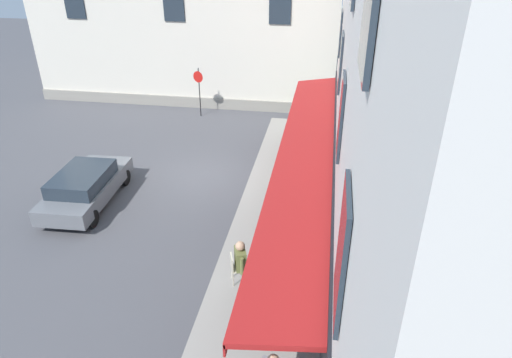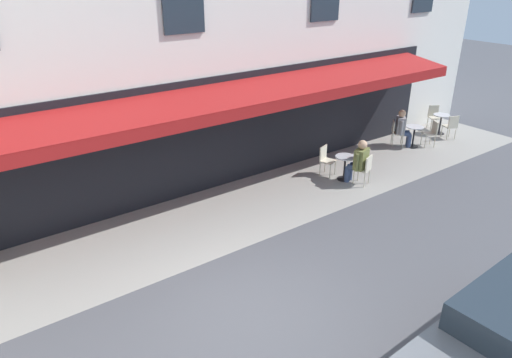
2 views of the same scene
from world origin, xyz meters
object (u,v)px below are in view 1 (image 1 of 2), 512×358
at_px(cafe_chair_cream_under_awning, 235,266).
at_px(potted_plant_entrance_right, 314,112).
at_px(potted_plant_under_sign, 295,125).
at_px(potted_plant_entrance_left, 293,111).
at_px(cafe_chair_cream_facing_street, 280,261).
at_px(no_parking_sign, 199,83).
at_px(cafe_chair_cream_kerbside, 300,128).
at_px(parked_car_grey, 86,186).
at_px(cafe_chair_cream_near_door, 322,135).
at_px(cafe_table_near_entrance, 310,133).
at_px(seated_patron_in_olive, 243,260).
at_px(potted_plant_mid_terrace, 303,117).
at_px(cafe_table_streetside, 258,265).
at_px(potted_plant_by_steps, 308,108).

distance_m(cafe_chair_cream_under_awning, potted_plant_entrance_right, 12.66).
relative_size(potted_plant_under_sign, potted_plant_entrance_left, 1.25).
relative_size(cafe_chair_cream_facing_street, no_parking_sign, 0.35).
bearing_deg(cafe_chair_cream_under_awning, cafe_chair_cream_kerbside, -5.41).
relative_size(no_parking_sign, parked_car_grey, 0.59).
bearing_deg(parked_car_grey, cafe_chair_cream_near_door, -51.56).
xyz_separation_m(cafe_chair_cream_under_awning, parked_car_grey, (3.26, 6.12, 0.16)).
relative_size(no_parking_sign, potted_plant_under_sign, 2.76).
height_order(cafe_table_near_entrance, no_parking_sign, no_parking_sign).
distance_m(seated_patron_in_olive, potted_plant_entrance_left, 13.05).
distance_m(cafe_chair_cream_near_door, potted_plant_entrance_left, 3.77).
bearing_deg(no_parking_sign, potted_plant_entrance_right, -90.35).
bearing_deg(potted_plant_entrance_right, cafe_chair_cream_kerbside, 166.70).
bearing_deg(no_parking_sign, cafe_table_near_entrance, -113.68).
height_order(cafe_table_near_entrance, potted_plant_under_sign, potted_plant_under_sign).
bearing_deg(potted_plant_mid_terrace, cafe_table_near_entrance, -167.30).
bearing_deg(potted_plant_entrance_left, cafe_chair_cream_facing_street, -176.37).
distance_m(cafe_chair_cream_kerbside, cafe_chair_cream_near_door, 1.25).
bearing_deg(cafe_table_streetside, cafe_chair_cream_under_awning, 109.16).
xyz_separation_m(cafe_chair_cream_near_door, potted_plant_mid_terrace, (2.33, 1.06, -0.05)).
distance_m(no_parking_sign, parked_car_grey, 9.54).
bearing_deg(cafe_table_near_entrance, potted_plant_under_sign, 36.84).
relative_size(potted_plant_under_sign, potted_plant_entrance_right, 0.79).
bearing_deg(cafe_chair_cream_facing_street, cafe_chair_cream_near_door, -5.24).
bearing_deg(cafe_table_near_entrance, cafe_table_streetside, 174.94).
relative_size(no_parking_sign, potted_plant_mid_terrace, 2.54).
bearing_deg(seated_patron_in_olive, parked_car_grey, 63.27).
relative_size(cafe_table_streetside, potted_plant_mid_terrace, 0.73).
distance_m(cafe_table_near_entrance, potted_plant_mid_terrace, 2.15).
bearing_deg(cafe_chair_cream_near_door, cafe_chair_cream_under_awning, 168.12).
bearing_deg(cafe_table_near_entrance, parked_car_grey, 131.54).
bearing_deg(potted_plant_entrance_left, cafe_chair_cream_kerbside, -167.71).
xyz_separation_m(cafe_chair_cream_facing_street, potted_plant_by_steps, (12.86, 0.00, 0.01)).
relative_size(potted_plant_under_sign, potted_plant_mid_terrace, 0.92).
bearing_deg(cafe_table_streetside, potted_plant_entrance_right, -4.17).
distance_m(cafe_chair_cream_kerbside, potted_plant_entrance_right, 2.25).
distance_m(potted_plant_by_steps, potted_plant_mid_terrace, 1.22).
relative_size(cafe_chair_cream_near_door, potted_plant_entrance_right, 0.77).
bearing_deg(potted_plant_entrance_left, potted_plant_mid_terrace, -150.08).
height_order(cafe_chair_cream_facing_street, potted_plant_by_steps, potted_plant_by_steps).
height_order(cafe_chair_cream_facing_street, potted_plant_under_sign, potted_plant_under_sign).
bearing_deg(cafe_chair_cream_near_door, parked_car_grey, 128.44).
relative_size(cafe_chair_cream_under_awning, parked_car_grey, 0.21).
bearing_deg(cafe_table_near_entrance, cafe_chair_cream_under_awning, 171.66).
relative_size(cafe_chair_cream_kerbside, cafe_chair_cream_under_awning, 1.00).
height_order(cafe_chair_cream_under_awning, no_parking_sign, no_parking_sign).
bearing_deg(cafe_table_streetside, cafe_table_near_entrance, -5.06).
height_order(cafe_chair_cream_near_door, potted_plant_under_sign, potted_plant_under_sign).
xyz_separation_m(no_parking_sign, potted_plant_by_steps, (0.67, -5.73, -1.24)).
bearing_deg(parked_car_grey, potted_plant_entrance_left, -33.42).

